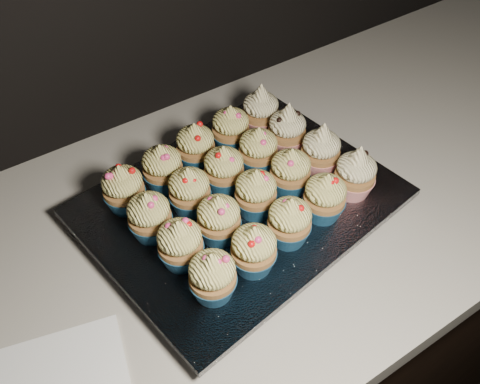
{
  "coord_description": "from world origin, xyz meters",
  "views": [
    {
      "loc": [
        -0.36,
        1.23,
        1.54
      ],
      "look_at": [
        -0.06,
        1.7,
        0.95
      ],
      "focal_mm": 40.0,
      "sensor_mm": 36.0,
      "label": 1
    }
  ],
  "objects": [
    {
      "name": "cupcake_12",
      "position": [
        -0.06,
        1.73,
        0.97
      ],
      "size": [
        0.06,
        0.06,
        0.08
      ],
      "color": "navy",
      "rests_on": "foil_lining"
    },
    {
      "name": "cupcake_1",
      "position": [
        -0.11,
        1.58,
        0.97
      ],
      "size": [
        0.06,
        0.06,
        0.08
      ],
      "color": "navy",
      "rests_on": "foil_lining"
    },
    {
      "name": "cupcake_13",
      "position": [
        0.01,
        1.74,
        0.97
      ],
      "size": [
        0.06,
        0.06,
        0.08
      ],
      "color": "navy",
      "rests_on": "foil_lining"
    },
    {
      "name": "cupcake_4",
      "position": [
        0.1,
        1.61,
        0.97
      ],
      "size": [
        0.06,
        0.06,
        0.1
      ],
      "color": "red",
      "rests_on": "foil_lining"
    },
    {
      "name": "cupcake_11",
      "position": [
        -0.13,
        1.72,
        0.97
      ],
      "size": [
        0.06,
        0.06,
        0.08
      ],
      "color": "navy",
      "rests_on": "foil_lining"
    },
    {
      "name": "cupcake_16",
      "position": [
        -0.14,
        1.79,
        0.97
      ],
      "size": [
        0.06,
        0.06,
        0.08
      ],
      "color": "navy",
      "rests_on": "foil_lining"
    },
    {
      "name": "cupcake_15",
      "position": [
        -0.21,
        1.78,
        0.97
      ],
      "size": [
        0.06,
        0.06,
        0.08
      ],
      "color": "navy",
      "rests_on": "foil_lining"
    },
    {
      "name": "cupcake_18",
      "position": [
        -0.0,
        1.81,
        0.97
      ],
      "size": [
        0.06,
        0.06,
        0.08
      ],
      "color": "navy",
      "rests_on": "foil_lining"
    },
    {
      "name": "cupcake_3",
      "position": [
        0.03,
        1.6,
        0.97
      ],
      "size": [
        0.06,
        0.06,
        0.08
      ],
      "color": "navy",
      "rests_on": "foil_lining"
    },
    {
      "name": "cupcake_10",
      "position": [
        -0.2,
        1.71,
        0.97
      ],
      "size": [
        0.06,
        0.06,
        0.08
      ],
      "color": "navy",
      "rests_on": "foil_lining"
    },
    {
      "name": "cupcake_8",
      "position": [
        0.02,
        1.67,
        0.97
      ],
      "size": [
        0.06,
        0.06,
        0.08
      ],
      "color": "navy",
      "rests_on": "foil_lining"
    },
    {
      "name": "cupcake_19",
      "position": [
        0.06,
        1.82,
        0.97
      ],
      "size": [
        0.06,
        0.06,
        0.1
      ],
      "color": "red",
      "rests_on": "foil_lining"
    },
    {
      "name": "cupcake_5",
      "position": [
        -0.19,
        1.64,
        0.97
      ],
      "size": [
        0.06,
        0.06,
        0.08
      ],
      "color": "navy",
      "rests_on": "foil_lining"
    },
    {
      "name": "cupcake_0",
      "position": [
        -0.18,
        1.58,
        0.97
      ],
      "size": [
        0.06,
        0.06,
        0.08
      ],
      "color": "navy",
      "rests_on": "foil_lining"
    },
    {
      "name": "cupcake_9",
      "position": [
        0.09,
        1.68,
        0.97
      ],
      "size": [
        0.06,
        0.06,
        0.1
      ],
      "color": "red",
      "rests_on": "foil_lining"
    },
    {
      "name": "cupcake_2",
      "position": [
        -0.04,
        1.59,
        0.97
      ],
      "size": [
        0.06,
        0.06,
        0.08
      ],
      "color": "navy",
      "rests_on": "foil_lining"
    },
    {
      "name": "cupcake_14",
      "position": [
        0.07,
        1.75,
        0.97
      ],
      "size": [
        0.06,
        0.06,
        0.1
      ],
      "color": "red",
      "rests_on": "foil_lining"
    },
    {
      "name": "cupcake_7",
      "position": [
        -0.05,
        1.66,
        0.97
      ],
      "size": [
        0.06,
        0.06,
        0.08
      ],
      "color": "navy",
      "rests_on": "foil_lining"
    },
    {
      "name": "worktop",
      "position": [
        0.0,
        1.7,
        0.88
      ],
      "size": [
        2.44,
        0.64,
        0.04
      ],
      "primitive_type": "cube",
      "color": "beige",
      "rests_on": "cabinet"
    },
    {
      "name": "foil_lining",
      "position": [
        -0.06,
        1.7,
        0.93
      ],
      "size": [
        0.49,
        0.41,
        0.01
      ],
      "primitive_type": "cube",
      "rotation": [
        0.0,
        0.0,
        0.15
      ],
      "color": "silver",
      "rests_on": "baking_tray"
    },
    {
      "name": "cabinet",
      "position": [
        0.0,
        1.7,
        0.43
      ],
      "size": [
        2.4,
        0.6,
        0.86
      ],
      "primitive_type": "cube",
      "color": "black",
      "rests_on": "ground"
    },
    {
      "name": "cupcake_17",
      "position": [
        -0.07,
        1.8,
        0.97
      ],
      "size": [
        0.06,
        0.06,
        0.08
      ],
      "color": "navy",
      "rests_on": "foil_lining"
    },
    {
      "name": "cupcake_6",
      "position": [
        -0.12,
        1.65,
        0.97
      ],
      "size": [
        0.06,
        0.06,
        0.08
      ],
      "color": "navy",
      "rests_on": "foil_lining"
    },
    {
      "name": "baking_tray",
      "position": [
        -0.06,
        1.7,
        0.91
      ],
      "size": [
        0.45,
        0.37,
        0.02
      ],
      "primitive_type": "cube",
      "rotation": [
        0.0,
        0.0,
        0.15
      ],
      "color": "black",
      "rests_on": "worktop"
    }
  ]
}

